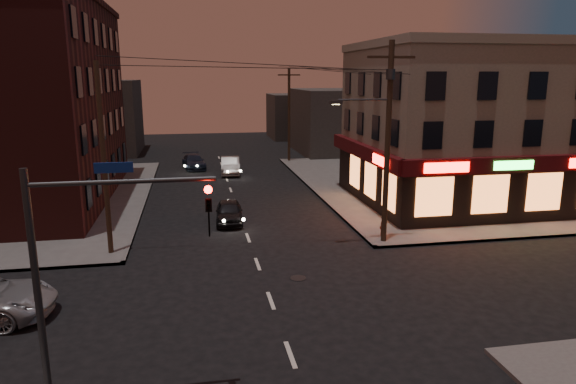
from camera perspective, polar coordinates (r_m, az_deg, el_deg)
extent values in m
plane|color=black|center=(20.25, -1.93, -11.98)|extent=(120.00, 120.00, 0.00)
cube|color=#514F4C|center=(43.39, 18.14, 0.99)|extent=(24.00, 28.00, 0.15)
cube|color=gray|center=(36.96, 20.02, 6.86)|extent=(15.00, 12.00, 10.00)
cube|color=gray|center=(36.85, 20.66, 15.00)|extent=(15.20, 12.20, 0.50)
cube|color=black|center=(32.51, 24.85, -0.17)|extent=(15.12, 0.25, 3.40)
cube|color=black|center=(34.28, 8.80, 1.49)|extent=(0.25, 12.12, 3.40)
cube|color=#430A0D|center=(31.95, 25.46, 2.86)|extent=(15.60, 0.50, 0.90)
cube|color=#430A0D|center=(33.88, 8.42, 4.46)|extent=(0.50, 12.60, 0.90)
cube|color=#FF140C|center=(28.93, 17.23, 2.61)|extent=(2.60, 0.06, 0.55)
cube|color=#26FF3F|center=(30.99, 23.80, 2.74)|extent=(2.40, 0.06, 0.50)
cube|color=#FF140C|center=(30.26, 10.27, 3.41)|extent=(0.06, 2.60, 0.55)
cube|color=orange|center=(32.03, 24.14, -0.10)|extent=(12.40, 0.08, 2.20)
cube|color=orange|center=(33.28, 9.13, 1.32)|extent=(0.08, 8.40, 2.20)
cube|color=#421715|center=(39.03, -28.52, 8.59)|extent=(12.00, 20.00, 13.00)
cube|color=#3F3D3A|center=(58.83, 5.98, 7.88)|extent=(10.00, 12.00, 7.00)
cube|color=#3F3D3A|center=(61.21, -20.47, 7.81)|extent=(9.00, 10.00, 8.00)
cube|color=#3F3D3A|center=(71.92, 1.22, 8.43)|extent=(8.00, 8.00, 6.00)
cylinder|color=#382619|center=(26.02, 11.00, 5.21)|extent=(0.28, 0.28, 10.00)
cube|color=#382619|center=(25.82, 11.41, 14.48)|extent=(2.40, 0.12, 0.12)
cylinder|color=#333538|center=(25.80, 11.33, 12.71)|extent=(0.44, 0.44, 0.50)
cylinder|color=#333538|center=(25.38, 8.44, 10.11)|extent=(2.60, 0.10, 0.10)
cube|color=#333538|center=(24.96, 5.35, 9.92)|extent=(0.60, 0.25, 0.18)
cube|color=#FFD88C|center=(24.97, 5.34, 9.69)|extent=(0.35, 0.15, 0.04)
cylinder|color=#382619|center=(51.22, 0.12, 8.51)|extent=(0.26, 0.26, 9.00)
cylinder|color=#382619|center=(25.30, -19.79, 3.33)|extent=(0.24, 0.24, 9.00)
cylinder|color=#333538|center=(14.18, -26.02, -10.46)|extent=(0.18, 0.18, 6.40)
cylinder|color=#333538|center=(12.93, -17.82, 1.10)|extent=(4.40, 0.12, 0.12)
imported|color=black|center=(12.93, -8.85, -0.70)|extent=(0.16, 0.20, 1.00)
sphere|color=#FF0C05|center=(12.76, -8.87, 0.27)|extent=(0.20, 0.20, 0.20)
cube|color=navy|center=(12.89, -18.81, 2.58)|extent=(0.90, 0.05, 0.25)
imported|color=black|center=(30.44, -6.56, -2.19)|extent=(1.77, 3.91, 1.30)
imported|color=gray|center=(45.52, -6.42, 2.94)|extent=(1.85, 4.61, 1.49)
imported|color=#171E2F|center=(48.63, -10.43, 3.33)|extent=(2.38, 4.71, 1.31)
cylinder|color=maroon|center=(27.77, 10.49, -4.19)|extent=(0.31, 0.31, 0.64)
sphere|color=maroon|center=(27.67, 10.52, -3.49)|extent=(0.26, 0.26, 0.26)
cylinder|color=maroon|center=(27.74, 10.50, -3.93)|extent=(0.37, 0.25, 0.13)
cylinder|color=maroon|center=(27.74, 10.50, -3.93)|extent=(0.25, 0.37, 0.13)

